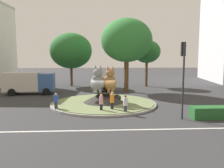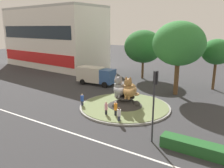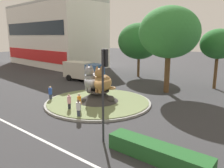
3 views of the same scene
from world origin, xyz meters
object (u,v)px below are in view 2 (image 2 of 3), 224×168
object	(u,v)px
cat_statue_grey	(120,88)
pedestrian_white_shirt	(119,115)
shophouse_block	(54,38)
traffic_light_mast	(154,94)
pedestrian_pink_shirt	(106,109)
pedestrian_orange_shirt	(116,109)
cat_statue_tabby	(130,89)
delivery_box_truck	(96,75)
second_tree_near_tower	(143,47)
broadleaf_tree_behind_island	(217,52)
pedestrian_blue_shirt	(82,100)
third_tree_left	(179,44)

from	to	relation	value
cat_statue_grey	pedestrian_white_shirt	world-z (taller)	cat_statue_grey
shophouse_block	pedestrian_white_shirt	xyz separation A→B (m)	(30.02, -20.34, -5.87)
cat_statue_grey	traffic_light_mast	size ratio (longest dim) A/B	0.46
pedestrian_pink_shirt	pedestrian_white_shirt	bearing A→B (deg)	19.12
traffic_light_mast	pedestrian_orange_shirt	xyz separation A→B (m)	(-5.20, 2.67, -3.11)
cat_statue_tabby	pedestrian_orange_shirt	xyz separation A→B (m)	(0.09, -3.14, -1.33)
traffic_light_mast	delivery_box_truck	bearing A→B (deg)	48.11
second_tree_near_tower	pedestrian_white_shirt	bearing A→B (deg)	-70.99
broadleaf_tree_behind_island	pedestrian_pink_shirt	world-z (taller)	broadleaf_tree_behind_island
shophouse_block	pedestrian_blue_shirt	size ratio (longest dim) A/B	16.15
pedestrian_white_shirt	delivery_box_truck	world-z (taller)	delivery_box_truck
pedestrian_orange_shirt	traffic_light_mast	bearing A→B (deg)	93.65
broadleaf_tree_behind_island	second_tree_near_tower	size ratio (longest dim) A/B	0.87
pedestrian_pink_shirt	pedestrian_blue_shirt	world-z (taller)	pedestrian_pink_shirt
cat_statue_tabby	cat_statue_grey	bearing A→B (deg)	-90.60
shophouse_block	second_tree_near_tower	distance (m)	23.39
third_tree_left	pedestrian_white_shirt	world-z (taller)	third_tree_left
shophouse_block	pedestrian_pink_shirt	world-z (taller)	shophouse_block
pedestrian_orange_shirt	delivery_box_truck	bearing A→B (deg)	-104.29
pedestrian_pink_shirt	pedestrian_white_shirt	distance (m)	2.11
broadleaf_tree_behind_island	pedestrian_pink_shirt	xyz separation A→B (m)	(-7.48, -17.51, -4.74)
cat_statue_grey	delivery_box_truck	world-z (taller)	cat_statue_grey
cat_statue_grey	second_tree_near_tower	bearing A→B (deg)	-166.10
third_tree_left	pedestrian_orange_shirt	distance (m)	13.32
traffic_light_mast	shophouse_block	xyz separation A→B (m)	(-34.19, 21.96, 2.69)
cat_statue_grey	pedestrian_pink_shirt	bearing A→B (deg)	2.76
cat_statue_tabby	second_tree_near_tower	distance (m)	16.54
broadleaf_tree_behind_island	second_tree_near_tower	world-z (taller)	second_tree_near_tower
cat_statue_grey	cat_statue_tabby	distance (m)	1.16
broadleaf_tree_behind_island	pedestrian_orange_shirt	distance (m)	18.97
pedestrian_blue_shirt	cat_statue_tabby	bearing A→B (deg)	-25.03
pedestrian_orange_shirt	pedestrian_white_shirt	xyz separation A→B (m)	(1.04, -1.05, -0.07)
shophouse_block	second_tree_near_tower	bearing A→B (deg)	2.27
pedestrian_white_shirt	pedestrian_orange_shirt	bearing A→B (deg)	-151.92
shophouse_block	pedestrian_pink_shirt	bearing A→B (deg)	-30.34
second_tree_near_tower	pedestrian_blue_shirt	bearing A→B (deg)	-87.71
broadleaf_tree_behind_island	pedestrian_white_shirt	xyz separation A→B (m)	(-5.50, -18.23, -4.75)
pedestrian_white_shirt	third_tree_left	bearing A→B (deg)	156.34
cat_statue_tabby	pedestrian_white_shirt	bearing A→B (deg)	8.67
pedestrian_orange_shirt	pedestrian_blue_shirt	bearing A→B (deg)	-65.53
cat_statue_grey	pedestrian_orange_shirt	size ratio (longest dim) A/B	1.56
second_tree_near_tower	pedestrian_orange_shirt	distance (m)	19.76
third_tree_left	pedestrian_white_shirt	bearing A→B (deg)	-97.07
broadleaf_tree_behind_island	second_tree_near_tower	bearing A→B (deg)	174.65
cat_statue_grey	delivery_box_truck	bearing A→B (deg)	-130.85
cat_statue_tabby	pedestrian_orange_shirt	distance (m)	3.41
broadleaf_tree_behind_island	pedestrian_blue_shirt	size ratio (longest dim) A/B	4.65
pedestrian_blue_shirt	third_tree_left	bearing A→B (deg)	2.51
cat_statue_grey	pedestrian_pink_shirt	distance (m)	3.66
cat_statue_tabby	pedestrian_pink_shirt	distance (m)	3.84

